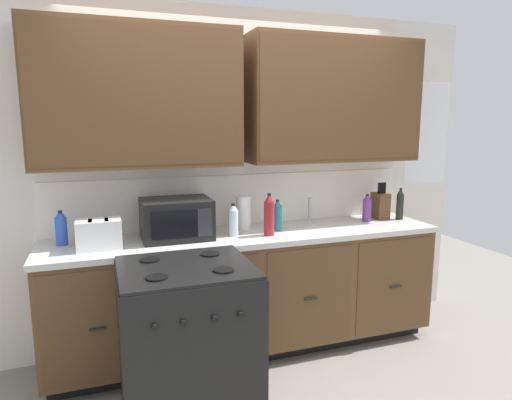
{
  "coord_description": "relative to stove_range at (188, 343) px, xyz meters",
  "views": [
    {
      "loc": [
        -1.02,
        -2.75,
        1.74
      ],
      "look_at": [
        0.04,
        0.27,
        1.18
      ],
      "focal_mm": 31.39,
      "sensor_mm": 36.0,
      "label": 1
    }
  ],
  "objects": [
    {
      "name": "wall_unit",
      "position": [
        0.59,
        0.83,
        1.21
      ],
      "size": [
        4.09,
        0.4,
        2.59
      ],
      "color": "white",
      "rests_on": "ground_plane"
    },
    {
      "name": "bottle_blue",
      "position": [
        -0.69,
        0.73,
        0.58
      ],
      "size": [
        0.08,
        0.08,
        0.23
      ],
      "color": "blue",
      "rests_on": "counter_run"
    },
    {
      "name": "bottle_red",
      "position": [
        0.7,
        0.52,
        0.61
      ],
      "size": [
        0.07,
        0.07,
        0.31
      ],
      "color": "maroon",
      "rests_on": "counter_run"
    },
    {
      "name": "toaster",
      "position": [
        -0.46,
        0.56,
        0.56
      ],
      "size": [
        0.28,
        0.18,
        0.19
      ],
      "color": "white",
      "rests_on": "counter_run"
    },
    {
      "name": "stove_range",
      "position": [
        0.0,
        0.0,
        0.0
      ],
      "size": [
        0.76,
        0.68,
        0.95
      ],
      "color": "black",
      "rests_on": "ground_plane"
    },
    {
      "name": "ground_plane",
      "position": [
        0.59,
        0.33,
        -0.47
      ],
      "size": [
        8.0,
        8.0,
        0.0
      ],
      "primitive_type": "plane",
      "color": "gray"
    },
    {
      "name": "bottle_clear",
      "position": [
        0.46,
        0.59,
        0.58
      ],
      "size": [
        0.07,
        0.07,
        0.24
      ],
      "color": "silver",
      "rests_on": "counter_run"
    },
    {
      "name": "counter_run",
      "position": [
        0.59,
        0.63,
        0.01
      ],
      "size": [
        2.92,
        0.64,
        0.93
      ],
      "color": "black",
      "rests_on": "ground_plane"
    },
    {
      "name": "bottle_teal",
      "position": [
        0.81,
        0.63,
        0.58
      ],
      "size": [
        0.07,
        0.07,
        0.24
      ],
      "color": "#1E707A",
      "rests_on": "counter_run"
    },
    {
      "name": "paper_towel_roll",
      "position": [
        0.58,
        0.74,
        0.59
      ],
      "size": [
        0.12,
        0.12,
        0.26
      ],
      "primitive_type": "cylinder",
      "color": "white",
      "rests_on": "counter_run"
    },
    {
      "name": "bottle_violet",
      "position": [
        1.63,
        0.69,
        0.57
      ],
      "size": [
        0.07,
        0.07,
        0.23
      ],
      "color": "#663384",
      "rests_on": "counter_run"
    },
    {
      "name": "knife_block",
      "position": [
        1.79,
        0.74,
        0.58
      ],
      "size": [
        0.11,
        0.14,
        0.31
      ],
      "color": "#52361E",
      "rests_on": "counter_run"
    },
    {
      "name": "microwave",
      "position": [
        0.06,
        0.66,
        0.6
      ],
      "size": [
        0.48,
        0.37,
        0.28
      ],
      "color": "black",
      "rests_on": "counter_run"
    },
    {
      "name": "bottle_dark",
      "position": [
        1.94,
        0.66,
        0.59
      ],
      "size": [
        0.06,
        0.06,
        0.27
      ],
      "color": "black",
      "rests_on": "counter_run"
    },
    {
      "name": "sink_faucet",
      "position": [
        1.18,
        0.84,
        0.56
      ],
      "size": [
        0.02,
        0.02,
        0.2
      ],
      "primitive_type": "cylinder",
      "color": "#B2B5BA",
      "rests_on": "counter_run"
    }
  ]
}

